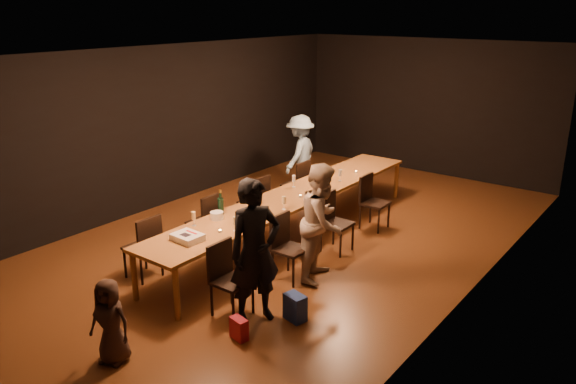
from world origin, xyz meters
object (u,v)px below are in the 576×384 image
Objects in this scene: birthday_cake at (187,237)px; champagne_bottle at (221,202)px; table at (293,198)px; chair_left_2 at (254,201)px; child at (110,321)px; chair_left_1 at (204,221)px; man_blue at (300,154)px; woman_tan at (322,222)px; chair_right_2 at (337,223)px; chair_left_0 at (142,246)px; chair_left_3 at (295,184)px; chair_right_1 at (291,248)px; ice_bucket at (319,178)px; woman_birthday at (255,252)px; chair_right_3 at (375,203)px; plate_stack at (217,215)px; chair_right_0 at (232,281)px.

birthday_cake is 1.03m from champagne_bottle.
table is 0.88m from chair_left_2.
chair_left_1 is at bearing 98.07° from child.
man_blue is 4.57m from birthday_cake.
chair_right_2 is at bearing 2.38° from woman_tan.
birthday_cake is at bearing -84.28° from chair_left_0.
chair_left_3 is 2.64m from champagne_bottle.
table is 6.45× the size of chair_right_1.
ice_bucket is at bearing 77.66° from child.
woman_birthday is at bearing 15.24° from chair_right_1.
chair_left_2 is 2.14m from man_blue.
chair_right_2 is at bearing 180.00° from chair_right_1.
chair_left_1 is (0.00, 1.20, 0.00)m from chair_left_0.
chair_left_2 is 2.49m from birthday_cake.
chair_right_3 is 4.51× the size of ice_bucket.
table is at bearing 92.53° from birthday_cake.
table is at bearing -35.31° from chair_right_3.
man_blue reaches higher than birthday_cake.
table is 3.34× the size of woman_birthday.
chair_right_3 is 0.96× the size of child.
chair_right_2 is 1.85m from champagne_bottle.
chair_right_2 is 1.70m from chair_left_2.
chair_right_3 is at bearing -35.31° from chair_left_1.
ice_bucket is at bearing -15.20° from chair_left_0.
chair_left_0 is (-0.85, -2.40, -0.24)m from table.
chair_left_2 is 4.88× the size of plate_stack.
chair_right_1 is 1.27m from champagne_bottle.
chair_right_3 is (0.85, 1.20, -0.24)m from table.
man_blue is 8.37× the size of plate_stack.
woman_birthday reaches higher than ice_bucket.
woman_birthday is 1.86× the size of child.
chair_left_3 is at bearing -154.72° from chair_right_0.
chair_right_2 is at bearing -54.78° from chair_left_1.
chair_right_2 is 3.03m from man_blue.
chair_right_3 is 1.70m from chair_left_3.
plate_stack is (-1.38, 0.78, -0.09)m from woman_birthday.
chair_left_0 is 2.54m from woman_tan.
chair_left_0 is at bearing -25.28° from chair_right_3.
chair_right_1 and chair_right_2 have the same top height.
table is at bearing -144.69° from chair_right_1.
man_blue is at bearing 106.97° from champagne_bottle.
champagne_bottle reaches higher than birthday_cake.
child reaches higher than chair_left_0.
woman_birthday is 1.43m from woman_tan.
chair_right_1 and chair_left_0 have the same top height.
chair_right_1 reaches higher than plate_stack.
chair_right_0 is at bearing -125.22° from chair_left_1.
ice_bucket is at bearing 92.45° from birthday_cake.
man_blue is (-2.51, 4.35, -0.10)m from woman_birthday.
chair_right_2 is 2.46× the size of champagne_bottle.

